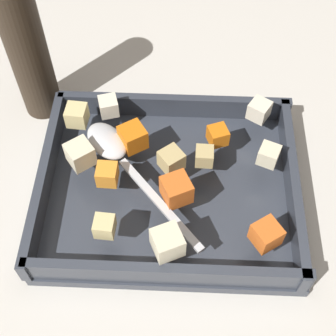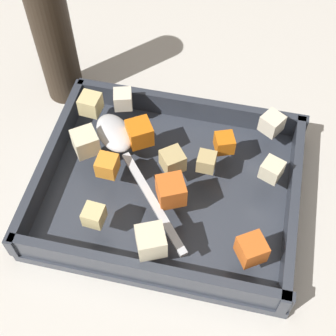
% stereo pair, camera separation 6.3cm
% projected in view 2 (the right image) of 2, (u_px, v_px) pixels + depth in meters
% --- Properties ---
extents(ground_plane, '(4.00, 4.00, 0.00)m').
position_uv_depth(ground_plane, '(170.00, 195.00, 0.68)').
color(ground_plane, beige).
extents(baking_dish, '(0.35, 0.28, 0.05)m').
position_uv_depth(baking_dish, '(168.00, 187.00, 0.67)').
color(baking_dish, '#333842').
rests_on(baking_dish, ground_plane).
extents(carrot_chunk_far_right, '(0.03, 0.03, 0.02)m').
position_uv_depth(carrot_chunk_far_right, '(224.00, 143.00, 0.65)').
color(carrot_chunk_far_right, orange).
rests_on(carrot_chunk_far_right, baking_dish).
extents(carrot_chunk_corner_se, '(0.04, 0.04, 0.03)m').
position_uv_depth(carrot_chunk_corner_se, '(252.00, 249.00, 0.56)').
color(carrot_chunk_corner_se, orange).
rests_on(carrot_chunk_corner_se, baking_dish).
extents(carrot_chunk_corner_nw, '(0.04, 0.04, 0.03)m').
position_uv_depth(carrot_chunk_corner_nw, '(140.00, 133.00, 0.65)').
color(carrot_chunk_corner_nw, orange).
rests_on(carrot_chunk_corner_nw, baking_dish).
extents(carrot_chunk_back_center, '(0.03, 0.03, 0.03)m').
position_uv_depth(carrot_chunk_back_center, '(107.00, 165.00, 0.63)').
color(carrot_chunk_back_center, orange).
rests_on(carrot_chunk_back_center, baking_dish).
extents(carrot_chunk_center, '(0.04, 0.04, 0.03)m').
position_uv_depth(carrot_chunk_center, '(171.00, 191.00, 0.60)').
color(carrot_chunk_center, orange).
rests_on(carrot_chunk_center, baking_dish).
extents(potato_chunk_near_right, '(0.03, 0.03, 0.03)m').
position_uv_depth(potato_chunk_near_right, '(91.00, 104.00, 0.69)').
color(potato_chunk_near_right, '#E0CC89').
rests_on(potato_chunk_near_right, baking_dish).
extents(potato_chunk_far_left, '(0.04, 0.04, 0.03)m').
position_uv_depth(potato_chunk_far_left, '(153.00, 241.00, 0.56)').
color(potato_chunk_far_left, beige).
rests_on(potato_chunk_far_left, baking_dish).
extents(potato_chunk_near_left, '(0.02, 0.02, 0.02)m').
position_uv_depth(potato_chunk_near_left, '(206.00, 162.00, 0.63)').
color(potato_chunk_near_left, tan).
rests_on(potato_chunk_near_left, baking_dish).
extents(potato_chunk_heap_side, '(0.03, 0.03, 0.03)m').
position_uv_depth(potato_chunk_heap_side, '(272.00, 170.00, 0.62)').
color(potato_chunk_heap_side, beige).
rests_on(potato_chunk_heap_side, baking_dish).
extents(potato_chunk_under_handle, '(0.03, 0.03, 0.02)m').
position_uv_depth(potato_chunk_under_handle, '(94.00, 215.00, 0.59)').
color(potato_chunk_under_handle, '#E0CC89').
rests_on(potato_chunk_under_handle, baking_dish).
extents(potato_chunk_corner_sw, '(0.04, 0.04, 0.03)m').
position_uv_depth(potato_chunk_corner_sw, '(174.00, 161.00, 0.63)').
color(potato_chunk_corner_sw, tan).
rests_on(potato_chunk_corner_sw, baking_dish).
extents(potato_chunk_front_center, '(0.04, 0.04, 0.03)m').
position_uv_depth(potato_chunk_front_center, '(85.00, 142.00, 0.64)').
color(potato_chunk_front_center, beige).
rests_on(potato_chunk_front_center, baking_dish).
extents(parsnip_chunk_mid_left, '(0.04, 0.04, 0.03)m').
position_uv_depth(parsnip_chunk_mid_left, '(272.00, 123.00, 0.67)').
color(parsnip_chunk_mid_left, silver).
rests_on(parsnip_chunk_mid_left, baking_dish).
extents(parsnip_chunk_heap_top, '(0.03, 0.03, 0.03)m').
position_uv_depth(parsnip_chunk_heap_top, '(123.00, 99.00, 0.69)').
color(parsnip_chunk_heap_top, silver).
rests_on(parsnip_chunk_heap_top, baking_dish).
extents(serving_spoon, '(0.17, 0.20, 0.02)m').
position_uv_depth(serving_spoon, '(118.00, 140.00, 0.65)').
color(serving_spoon, silver).
rests_on(serving_spoon, baking_dish).
extents(pepper_mill, '(0.06, 0.06, 0.24)m').
position_uv_depth(pepper_mill, '(54.00, 37.00, 0.70)').
color(pepper_mill, '#2D2319').
rests_on(pepper_mill, ground_plane).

